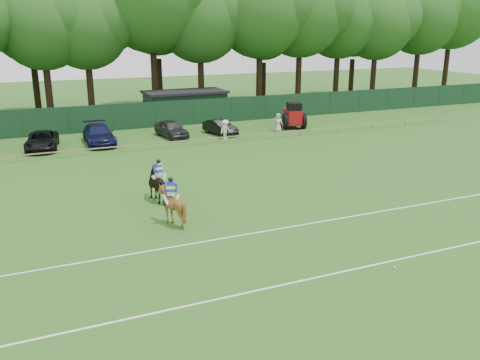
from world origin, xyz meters
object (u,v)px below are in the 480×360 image
utility_shed (185,105)px  spectator_right (278,123)px  spectator_left (225,130)px  suv_black (42,141)px  tractor (293,116)px  sedan_navy (99,134)px  hatch_grey (171,129)px  spectator_mid (277,123)px  polo_ball (395,267)px  estate_black (220,127)px  horse_chestnut (172,206)px  horse_dark (160,184)px

utility_shed → spectator_right: bearing=-58.2°
spectator_left → spectator_right: bearing=-9.9°
suv_black → tractor: 22.75m
sedan_navy → hatch_grey: 6.31m
sedan_navy → utility_shed: size_ratio=0.66×
sedan_navy → spectator_mid: bearing=-3.1°
polo_ball → estate_black: bearing=83.0°
horse_chestnut → spectator_right: horse_chestnut is taller
sedan_navy → tractor: bearing=-0.2°
horse_chestnut → utility_shed: bearing=-86.8°
suv_black → spectator_right: spectator_right is taller
polo_ball → tractor: bearing=68.5°
horse_chestnut → hatch_grey: horse_chestnut is taller
spectator_left → polo_ball: spectator_left is taller
sedan_navy → tractor: tractor is taller
estate_black → spectator_right: bearing=-23.1°
suv_black → polo_ball: suv_black is taller
sedan_navy → spectator_left: 10.66m
hatch_grey → estate_black: bearing=-16.2°
horse_dark → hatch_grey: 17.30m
estate_black → spectator_left: size_ratio=2.35×
suv_black → hatch_grey: hatch_grey is taller
suv_black → spectator_right: 20.64m
estate_black → utility_shed: size_ratio=0.47×
spectator_mid → polo_ball: spectator_mid is taller
horse_chestnut → sedan_navy: (-0.45, 19.97, -0.14)m
sedan_navy → polo_ball: size_ratio=61.75×
horse_dark → suv_black: horse_dark is taller
horse_chestnut → horse_dark: bearing=-74.0°
hatch_grey → utility_shed: bearing=56.0°
suv_black → estate_black: suv_black is taller
hatch_grey → polo_ball: (0.97, -28.50, -0.71)m
suv_black → utility_shed: size_ratio=0.60×
sedan_navy → spectator_left: size_ratio=3.27×
suv_black → sedan_navy: 4.47m
horse_dark → spectator_right: size_ratio=1.27×
horse_chestnut → estate_black: (10.25, 19.63, -0.29)m
spectator_right → polo_ball: size_ratio=18.99×
horse_chestnut → sedan_navy: size_ratio=0.34×
horse_dark → spectator_right: 21.32m
spectator_mid → horse_chestnut: bearing=-127.6°
spectator_mid → horse_dark: bearing=-133.2°
estate_black → tractor: tractor is taller
spectator_mid → utility_shed: (-5.93, 9.42, 0.71)m
spectator_mid → polo_ball: 28.57m
sedan_navy → spectator_right: size_ratio=3.25×
hatch_grey → spectator_left: bearing=-42.1°
horse_dark → estate_black: 18.63m
estate_black → horse_dark: bearing=-135.1°
horse_chestnut → spectator_mid: 24.53m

